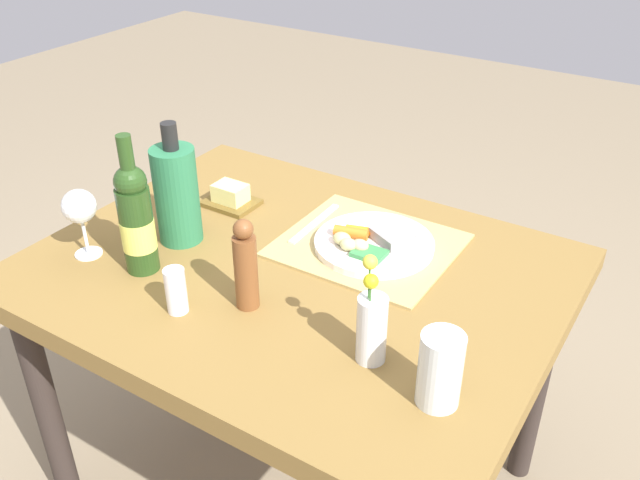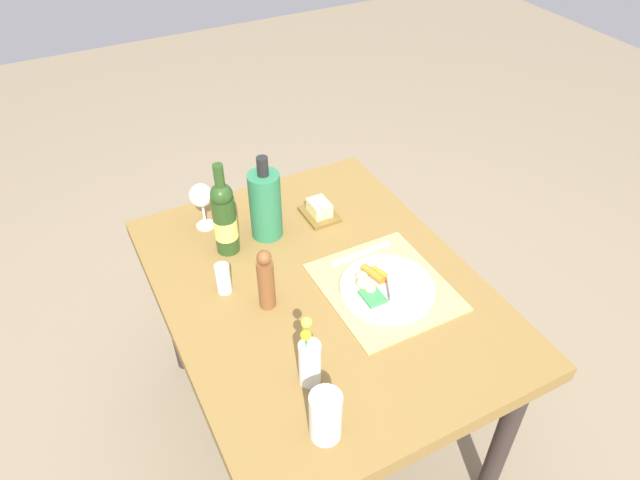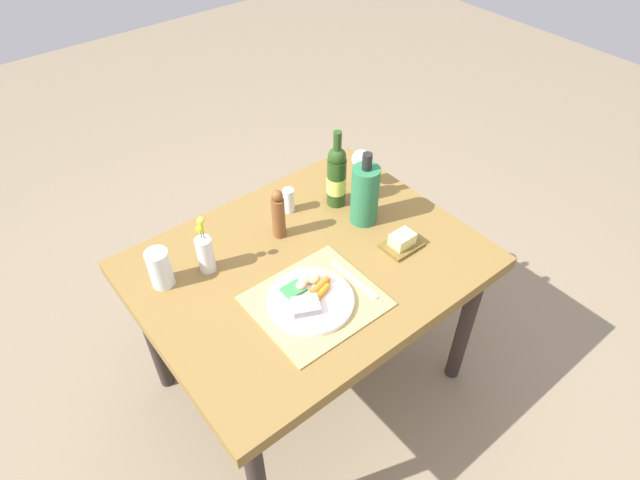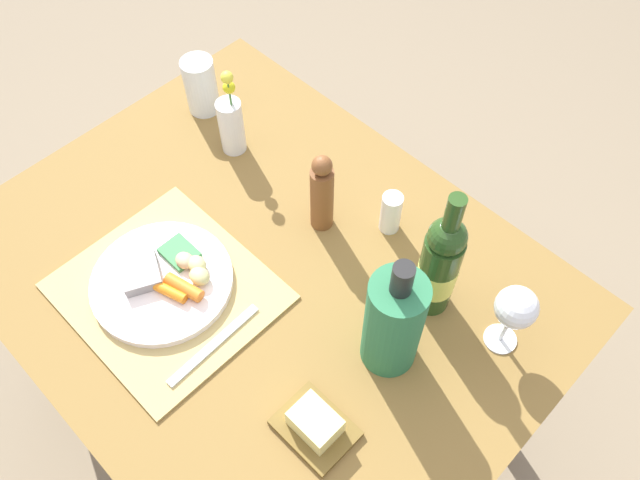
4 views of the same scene
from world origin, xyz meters
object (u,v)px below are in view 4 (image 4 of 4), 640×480
salt_shaker (391,213)px  butter_dish (315,425)px  dining_table (265,291)px  pepper_mill (321,193)px  knife (214,345)px  wine_bottle (439,265)px  flower_vase (231,123)px  cooler_bottle (393,322)px  dinner_plate (164,279)px  water_tumbler (201,89)px  wine_glass (516,309)px

salt_shaker → butter_dish: salt_shaker is taller
dining_table → pepper_mill: (-0.00, 0.17, 0.17)m
knife → pepper_mill: 0.35m
wine_bottle → butter_dish: bearing=-86.4°
pepper_mill → salt_shaker: size_ratio=2.04×
flower_vase → cooler_bottle: size_ratio=0.77×
dinner_plate → dining_table: bearing=53.8°
wine_bottle → water_tumbler: wine_bottle is taller
dining_table → wine_glass: size_ratio=7.00×
knife → water_tumbler: 0.62m
salt_shaker → flower_vase: (-0.39, -0.08, 0.03)m
salt_shaker → flower_vase: flower_vase is taller
pepper_mill → water_tumbler: bearing=174.0°
salt_shaker → wine_glass: size_ratio=0.60×
water_tumbler → flower_vase: bearing=-13.0°
dinner_plate → flower_vase: (-0.17, 0.33, 0.06)m
knife → salt_shaker: bearing=81.7°
wine_glass → butter_dish: size_ratio=1.23×
dining_table → salt_shaker: 0.30m
dining_table → wine_bottle: (0.27, 0.18, 0.20)m
pepper_mill → dinner_plate: bearing=-108.6°
wine_bottle → pepper_mill: bearing=-177.0°
knife → cooler_bottle: size_ratio=0.73×
knife → pepper_mill: size_ratio=1.07×
pepper_mill → butter_dish: pepper_mill is taller
knife → flower_vase: bearing=132.7°
wine_glass → butter_dish: bearing=-109.2°
salt_shaker → wine_bottle: bearing=-23.8°
pepper_mill → flower_vase: 0.28m
flower_vase → butter_dish: flower_vase is taller
dinner_plate → wine_bottle: 0.52m
dining_table → butter_dish: (0.29, -0.15, 0.10)m
dining_table → dinner_plate: 0.21m
knife → butter_dish: size_ratio=1.61×
water_tumbler → wine_bottle: bearing=-2.5°
wine_bottle → dinner_plate: bearing=-139.1°
flower_vase → wine_bottle: wine_bottle is taller
pepper_mill → wine_glass: 0.42m
pepper_mill → knife: bearing=-79.8°
knife → flower_vase: size_ratio=0.95×
dining_table → dinner_plate: dinner_plate is taller
cooler_bottle → butter_dish: bearing=-88.1°
dinner_plate → pepper_mill: (0.11, 0.32, 0.07)m
pepper_mill → water_tumbler: pepper_mill is taller
wine_bottle → flower_vase: bearing=-179.7°
dinner_plate → butter_dish: butter_dish is taller
pepper_mill → wine_bottle: 0.28m
dinner_plate → wine_glass: size_ratio=1.69×
dinner_plate → salt_shaker: salt_shaker is taller
pepper_mill → cooler_bottle: cooler_bottle is taller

